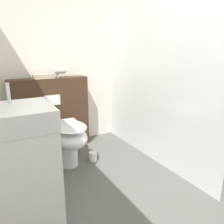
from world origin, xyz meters
The scene contains 8 objects.
wall_back centered at (0.00, 2.35, 1.25)m, with size 8.00×0.06×2.50m.
partition_panel centered at (-0.43, 2.19, 0.51)m, with size 1.05×0.22×1.02m.
shower_glass centered at (0.62, 1.27, 1.10)m, with size 0.04×2.10×2.19m.
toilet centered at (-0.40, 1.55, 0.36)m, with size 0.38×0.66×0.55m.
sink_vanity centered at (-1.03, 0.67, 0.52)m, with size 0.49×0.46×1.17m.
hair_drier centered at (-0.27, 2.15, 1.11)m, with size 0.18×0.08×0.13m.
folded_towel centered at (-0.50, 2.16, 1.05)m, with size 0.26×0.15×0.06m.
spare_toilet_roll centered at (-0.09, 1.55, 0.06)m, with size 0.10×0.10×0.11m.
Camera 1 is at (-1.14, -0.80, 1.37)m, focal length 35.00 mm.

